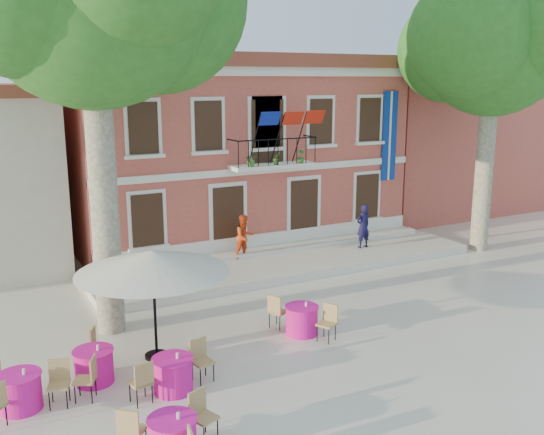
{
  "coord_description": "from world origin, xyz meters",
  "views": [
    {
      "loc": [
        -8.26,
        -13.69,
        6.55
      ],
      "look_at": [
        0.88,
        3.5,
        2.11
      ],
      "focal_mm": 40.0,
      "sensor_mm": 36.0,
      "label": 1
    }
  ],
  "objects": [
    {
      "name": "cafe_table_2",
      "position": [
        -4.56,
        -2.21,
        0.42
      ],
      "size": [
        1.96,
        0.9,
        0.95
      ],
      "color": "#E6159D",
      "rests_on": "ground"
    },
    {
      "name": "main_building",
      "position": [
        2.0,
        9.99,
        3.78
      ],
      "size": [
        13.5,
        9.59,
        7.5
      ],
      "color": "#C05945",
      "rests_on": "ground"
    },
    {
      "name": "terrace",
      "position": [
        2.0,
        4.4,
        0.15
      ],
      "size": [
        14.0,
        3.4,
        0.3
      ],
      "primitive_type": "cube",
      "color": "silver",
      "rests_on": "ground"
    },
    {
      "name": "pedestrian_navy",
      "position": [
        5.25,
        4.35,
        1.14
      ],
      "size": [
        0.65,
        0.46,
        1.67
      ],
      "primitive_type": "imported",
      "rotation": [
        0.0,
        0.0,
        3.24
      ],
      "color": "#121036",
      "rests_on": "terrace"
    },
    {
      "name": "cafe_table_0",
      "position": [
        -7.53,
        -1.45,
        0.43
      ],
      "size": [
        1.83,
        1.78,
        0.95
      ],
      "color": "#E6159D",
      "rests_on": "ground"
    },
    {
      "name": "cafe_table_3",
      "position": [
        -5.97,
        -1.01,
        0.42
      ],
      "size": [
        1.22,
        1.91,
        0.95
      ],
      "color": "#E6159D",
      "rests_on": "ground"
    },
    {
      "name": "patio_umbrella",
      "position": [
        -4.37,
        -0.45,
        2.41
      ],
      "size": [
        3.6,
        3.6,
        2.68
      ],
      "color": "black",
      "rests_on": "ground"
    },
    {
      "name": "ground",
      "position": [
        0.0,
        0.0,
        0.0
      ],
      "size": [
        90.0,
        90.0,
        0.0
      ],
      "primitive_type": "plane",
      "color": "beige",
      "rests_on": "ground"
    },
    {
      "name": "pedestrian_orange",
      "position": [
        0.67,
        5.18,
        1.09
      ],
      "size": [
        0.86,
        0.72,
        1.59
      ],
      "primitive_type": "imported",
      "rotation": [
        0.0,
        0.0,
        0.17
      ],
      "color": "#D64419",
      "rests_on": "terrace"
    },
    {
      "name": "plane_tree_east",
      "position": [
        9.77,
        2.85,
        7.78
      ],
      "size": [
        5.38,
        5.38,
        10.56
      ],
      "color": "#A59E84",
      "rests_on": "ground"
    },
    {
      "name": "neighbor_east",
      "position": [
        14.0,
        11.0,
        3.22
      ],
      "size": [
        9.4,
        9.4,
        6.4
      ],
      "color": "#C05945",
      "rests_on": "ground"
    },
    {
      "name": "cafe_table_4",
      "position": [
        -0.57,
        -0.9,
        0.42
      ],
      "size": [
        1.24,
        1.9,
        0.95
      ],
      "color": "#E6159D",
      "rests_on": "ground"
    }
  ]
}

